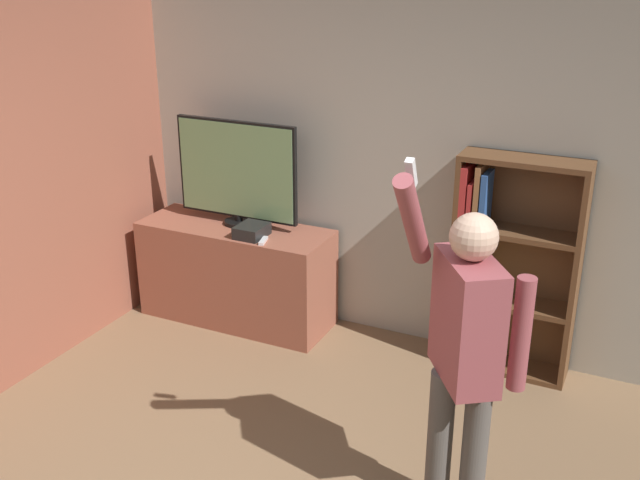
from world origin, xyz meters
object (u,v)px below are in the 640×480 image
(television, at_px, (237,172))
(person, at_px, (465,343))
(game_console, at_px, (252,231))
(bookshelf, at_px, (501,269))

(television, relative_size, person, 0.51)
(game_console, xyz_separation_m, person, (1.93, -1.29, 0.19))
(bookshelf, height_order, person, person)
(bookshelf, xyz_separation_m, person, (0.16, -1.58, 0.27))
(game_console, height_order, person, person)
(television, distance_m, bookshelf, 2.04)
(game_console, relative_size, bookshelf, 0.16)
(television, xyz_separation_m, bookshelf, (1.99, 0.10, -0.45))
(television, relative_size, game_console, 4.13)
(game_console, height_order, bookshelf, bookshelf)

